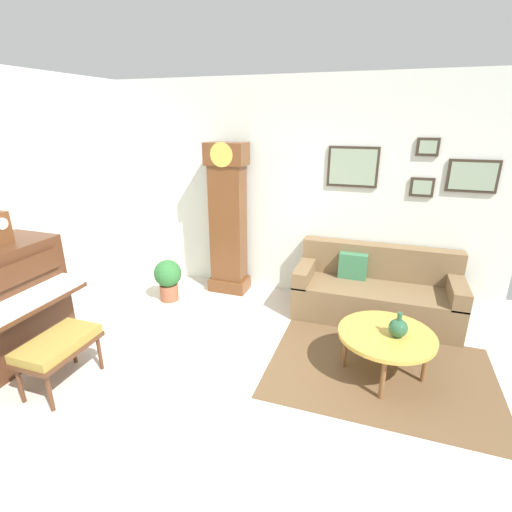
{
  "coord_description": "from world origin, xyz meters",
  "views": [
    {
      "loc": [
        1.16,
        -2.48,
        2.31
      ],
      "look_at": [
        -0.1,
        1.21,
        0.89
      ],
      "focal_mm": 26.85,
      "sensor_mm": 36.0,
      "label": 1
    }
  ],
  "objects_px": {
    "coffee_table": "(386,336)",
    "piano_bench": "(58,346)",
    "grandfather_clock": "(228,224)",
    "green_jug": "(398,328)",
    "couch": "(375,292)",
    "potted_plant": "(168,277)"
  },
  "relations": [
    {
      "from": "couch",
      "to": "coffee_table",
      "type": "distance_m",
      "value": 1.2
    },
    {
      "from": "couch",
      "to": "green_jug",
      "type": "relative_size",
      "value": 7.92
    },
    {
      "from": "green_jug",
      "to": "couch",
      "type": "bearing_deg",
      "value": 100.75
    },
    {
      "from": "potted_plant",
      "to": "couch",
      "type": "bearing_deg",
      "value": 9.77
    },
    {
      "from": "coffee_table",
      "to": "potted_plant",
      "type": "relative_size",
      "value": 1.57
    },
    {
      "from": "couch",
      "to": "coffee_table",
      "type": "bearing_deg",
      "value": -83.11
    },
    {
      "from": "grandfather_clock",
      "to": "green_jug",
      "type": "xyz_separation_m",
      "value": [
        2.2,
        -1.33,
        -0.43
      ]
    },
    {
      "from": "coffee_table",
      "to": "piano_bench",
      "type": "bearing_deg",
      "value": -158.17
    },
    {
      "from": "grandfather_clock",
      "to": "potted_plant",
      "type": "relative_size",
      "value": 3.62
    },
    {
      "from": "piano_bench",
      "to": "potted_plant",
      "type": "height_order",
      "value": "potted_plant"
    },
    {
      "from": "grandfather_clock",
      "to": "potted_plant",
      "type": "distance_m",
      "value": 1.07
    },
    {
      "from": "couch",
      "to": "coffee_table",
      "type": "height_order",
      "value": "couch"
    },
    {
      "from": "piano_bench",
      "to": "coffee_table",
      "type": "distance_m",
      "value": 2.96
    },
    {
      "from": "couch",
      "to": "potted_plant",
      "type": "bearing_deg",
      "value": -170.23
    },
    {
      "from": "couch",
      "to": "grandfather_clock",
      "type": "bearing_deg",
      "value": 176.62
    },
    {
      "from": "coffee_table",
      "to": "green_jug",
      "type": "relative_size",
      "value": 3.67
    },
    {
      "from": "piano_bench",
      "to": "grandfather_clock",
      "type": "relative_size",
      "value": 0.34
    },
    {
      "from": "couch",
      "to": "potted_plant",
      "type": "xyz_separation_m",
      "value": [
        -2.61,
        -0.45,
        0.01
      ]
    },
    {
      "from": "green_jug",
      "to": "potted_plant",
      "type": "distance_m",
      "value": 2.95
    },
    {
      "from": "piano_bench",
      "to": "grandfather_clock",
      "type": "xyz_separation_m",
      "value": [
        0.63,
        2.4,
        0.56
      ]
    },
    {
      "from": "piano_bench",
      "to": "green_jug",
      "type": "relative_size",
      "value": 2.92
    },
    {
      "from": "grandfather_clock",
      "to": "couch",
      "type": "xyz_separation_m",
      "value": [
        1.97,
        -0.12,
        -0.65
      ]
    }
  ]
}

